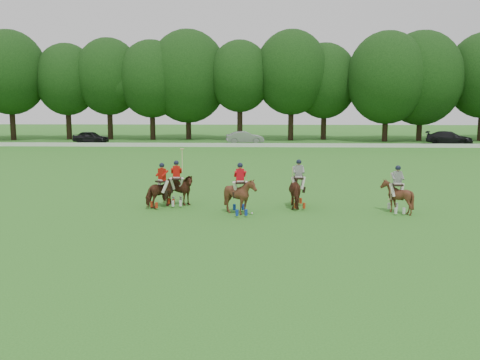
{
  "coord_description": "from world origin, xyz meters",
  "views": [
    {
      "loc": [
        2.56,
        -22.08,
        5.42
      ],
      "look_at": [
        1.59,
        4.2,
        1.4
      ],
      "focal_mm": 40.0,
      "sensor_mm": 36.0,
      "label": 1
    }
  ],
  "objects_px": {
    "car_left": "(91,137)",
    "car_mid": "(245,137)",
    "polo_red_a": "(162,192)",
    "polo_ball": "(252,213)",
    "polo_red_c": "(240,196)",
    "polo_stripe_b": "(397,196)",
    "polo_red_b": "(177,189)",
    "polo_stripe_a": "(298,190)",
    "car_right": "(449,138)"
  },
  "relations": [
    {
      "from": "car_mid",
      "to": "polo_red_c",
      "type": "distance_m",
      "value": 39.89
    },
    {
      "from": "polo_red_b",
      "to": "polo_red_c",
      "type": "distance_m",
      "value": 3.87
    },
    {
      "from": "polo_red_b",
      "to": "polo_stripe_b",
      "type": "xyz_separation_m",
      "value": [
        10.77,
        -1.39,
        -0.01
      ]
    },
    {
      "from": "car_right",
      "to": "polo_red_a",
      "type": "height_order",
      "value": "polo_red_a"
    },
    {
      "from": "polo_ball",
      "to": "car_right",
      "type": "bearing_deg",
      "value": 60.04
    },
    {
      "from": "polo_red_a",
      "to": "polo_stripe_b",
      "type": "distance_m",
      "value": 11.45
    },
    {
      "from": "car_left",
      "to": "polo_stripe_b",
      "type": "height_order",
      "value": "polo_stripe_b"
    },
    {
      "from": "polo_red_a",
      "to": "polo_stripe_a",
      "type": "xyz_separation_m",
      "value": [
        6.81,
        0.23,
        0.08
      ]
    },
    {
      "from": "polo_stripe_b",
      "to": "polo_red_b",
      "type": "bearing_deg",
      "value": 172.64
    },
    {
      "from": "car_left",
      "to": "polo_stripe_b",
      "type": "bearing_deg",
      "value": -135.39
    },
    {
      "from": "polo_stripe_b",
      "to": "polo_stripe_a",
      "type": "bearing_deg",
      "value": 166.57
    },
    {
      "from": "polo_red_c",
      "to": "polo_stripe_a",
      "type": "relative_size",
      "value": 1.01
    },
    {
      "from": "polo_stripe_a",
      "to": "polo_ball",
      "type": "bearing_deg",
      "value": -143.85
    },
    {
      "from": "car_left",
      "to": "car_mid",
      "type": "relative_size",
      "value": 0.96
    },
    {
      "from": "polo_red_a",
      "to": "car_left",
      "type": "bearing_deg",
      "value": 112.33
    },
    {
      "from": "car_mid",
      "to": "car_right",
      "type": "relative_size",
      "value": 0.85
    },
    {
      "from": "car_left",
      "to": "polo_red_c",
      "type": "xyz_separation_m",
      "value": [
        19.73,
        -39.88,
        0.16
      ]
    },
    {
      "from": "polo_red_a",
      "to": "polo_stripe_a",
      "type": "relative_size",
      "value": 0.93
    },
    {
      "from": "polo_red_a",
      "to": "polo_red_c",
      "type": "relative_size",
      "value": 0.92
    },
    {
      "from": "polo_stripe_a",
      "to": "polo_stripe_b",
      "type": "xyz_separation_m",
      "value": [
        4.6,
        -1.1,
        -0.07
      ]
    },
    {
      "from": "polo_ball",
      "to": "polo_red_c",
      "type": "bearing_deg",
      "value": -176.71
    },
    {
      "from": "car_left",
      "to": "polo_stripe_a",
      "type": "distance_m",
      "value": 44.36
    },
    {
      "from": "polo_red_a",
      "to": "polo_red_b",
      "type": "xyz_separation_m",
      "value": [
        0.64,
        0.52,
        0.02
      ]
    },
    {
      "from": "polo_red_c",
      "to": "polo_stripe_b",
      "type": "xyz_separation_m",
      "value": [
        7.46,
        0.61,
        -0.08
      ]
    },
    {
      "from": "polo_stripe_b",
      "to": "polo_ball",
      "type": "relative_size",
      "value": 25.41
    },
    {
      "from": "car_right",
      "to": "polo_red_a",
      "type": "bearing_deg",
      "value": 167.19
    },
    {
      "from": "polo_red_b",
      "to": "polo_red_c",
      "type": "bearing_deg",
      "value": -31.15
    },
    {
      "from": "polo_red_c",
      "to": "polo_ball",
      "type": "distance_m",
      "value": 1.02
    },
    {
      "from": "car_mid",
      "to": "polo_red_b",
      "type": "distance_m",
      "value": 37.96
    },
    {
      "from": "car_left",
      "to": "car_mid",
      "type": "height_order",
      "value": "car_mid"
    },
    {
      "from": "polo_red_a",
      "to": "polo_red_c",
      "type": "distance_m",
      "value": 4.22
    },
    {
      "from": "polo_red_a",
      "to": "polo_ball",
      "type": "height_order",
      "value": "polo_red_a"
    },
    {
      "from": "polo_red_c",
      "to": "polo_ball",
      "type": "height_order",
      "value": "polo_red_c"
    },
    {
      "from": "polo_red_b",
      "to": "polo_ball",
      "type": "bearing_deg",
      "value": -26.93
    },
    {
      "from": "polo_red_c",
      "to": "polo_stripe_b",
      "type": "relative_size",
      "value": 1.07
    },
    {
      "from": "car_left",
      "to": "polo_red_c",
      "type": "height_order",
      "value": "polo_red_c"
    },
    {
      "from": "car_right",
      "to": "polo_red_a",
      "type": "distance_m",
      "value": 47.23
    },
    {
      "from": "polo_red_a",
      "to": "polo_red_b",
      "type": "height_order",
      "value": "polo_red_b"
    },
    {
      "from": "car_right",
      "to": "polo_ball",
      "type": "distance_m",
      "value": 46.0
    },
    {
      "from": "car_mid",
      "to": "polo_red_b",
      "type": "bearing_deg",
      "value": 167.01
    },
    {
      "from": "polo_red_a",
      "to": "polo_ball",
      "type": "relative_size",
      "value": 25.03
    },
    {
      "from": "car_right",
      "to": "polo_stripe_b",
      "type": "xyz_separation_m",
      "value": [
        -16.07,
        -39.28,
        0.05
      ]
    },
    {
      "from": "polo_red_a",
      "to": "polo_red_b",
      "type": "distance_m",
      "value": 0.83
    },
    {
      "from": "car_left",
      "to": "car_right",
      "type": "relative_size",
      "value": 0.81
    },
    {
      "from": "car_left",
      "to": "car_mid",
      "type": "bearing_deg",
      "value": -80.09
    },
    {
      "from": "car_mid",
      "to": "polo_ball",
      "type": "xyz_separation_m",
      "value": [
        1.46,
        -39.85,
        -0.7
      ]
    },
    {
      "from": "polo_red_b",
      "to": "car_mid",
      "type": "bearing_deg",
      "value": 86.36
    },
    {
      "from": "polo_red_b",
      "to": "polo_ball",
      "type": "distance_m",
      "value": 4.41
    },
    {
      "from": "polo_red_a",
      "to": "polo_stripe_b",
      "type": "relative_size",
      "value": 0.99
    },
    {
      "from": "car_mid",
      "to": "polo_red_c",
      "type": "height_order",
      "value": "polo_red_c"
    }
  ]
}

